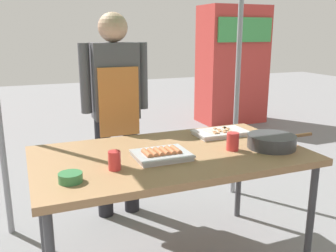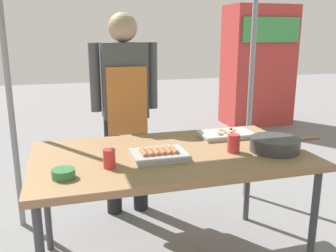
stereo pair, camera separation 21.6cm
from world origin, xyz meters
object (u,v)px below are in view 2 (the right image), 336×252
(cooking_wok, at_px, (275,144))
(neighbor_stall_right, at_px, (258,66))
(tray_meat_skewers, at_px, (226,134))
(vendor_woman, at_px, (125,100))
(tray_grilled_sausages, at_px, (159,154))
(drink_cup_near_edge, at_px, (109,159))
(drink_cup_by_wok, at_px, (234,143))
(condiment_bowl, at_px, (63,174))
(stall_table, at_px, (170,161))

(cooking_wok, distance_m, neighbor_stall_right, 3.84)
(tray_meat_skewers, height_order, vendor_woman, vendor_woman)
(tray_grilled_sausages, bearing_deg, drink_cup_near_edge, -164.53)
(drink_cup_near_edge, bearing_deg, drink_cup_by_wok, 4.37)
(condiment_bowl, bearing_deg, stall_table, 20.64)
(tray_grilled_sausages, height_order, drink_cup_near_edge, drink_cup_near_edge)
(cooking_wok, bearing_deg, tray_meat_skewers, 112.06)
(tray_grilled_sausages, xyz_separation_m, drink_cup_by_wok, (0.45, -0.02, 0.03))
(cooking_wok, xyz_separation_m, drink_cup_by_wok, (-0.25, 0.05, 0.01))
(tray_meat_skewers, relative_size, vendor_woman, 0.23)
(cooking_wok, xyz_separation_m, neighbor_stall_right, (1.80, 3.39, 0.13))
(condiment_bowl, relative_size, drink_cup_near_edge, 1.14)
(tray_meat_skewers, height_order, drink_cup_by_wok, drink_cup_by_wok)
(stall_table, xyz_separation_m, cooking_wok, (0.61, -0.15, 0.10))
(drink_cup_by_wok, bearing_deg, cooking_wok, -12.06)
(tray_grilled_sausages, relative_size, drink_cup_by_wok, 2.90)
(stall_table, height_order, tray_meat_skewers, tray_meat_skewers)
(cooking_wok, relative_size, condiment_bowl, 3.96)
(drink_cup_near_edge, xyz_separation_m, neighbor_stall_right, (2.78, 3.40, 0.12))
(drink_cup_by_wok, distance_m, vendor_woman, 1.03)
(cooking_wok, relative_size, drink_cup_near_edge, 4.52)
(cooking_wok, relative_size, drink_cup_by_wok, 4.25)
(neighbor_stall_right, bearing_deg, vendor_woman, -135.99)
(condiment_bowl, relative_size, neighbor_stall_right, 0.06)
(tray_grilled_sausages, xyz_separation_m, vendor_woman, (-0.04, 0.87, 0.16))
(drink_cup_by_wok, relative_size, vendor_woman, 0.07)
(condiment_bowl, bearing_deg, cooking_wok, 3.94)
(condiment_bowl, bearing_deg, drink_cup_near_edge, 18.90)
(stall_table, height_order, condiment_bowl, condiment_bowl)
(drink_cup_near_edge, bearing_deg, cooking_wok, 0.22)
(stall_table, relative_size, drink_cup_by_wok, 15.02)
(tray_grilled_sausages, bearing_deg, stall_table, 38.57)
(stall_table, relative_size, tray_grilled_sausages, 5.18)
(tray_grilled_sausages, xyz_separation_m, cooking_wok, (0.70, -0.08, 0.02))
(tray_grilled_sausages, distance_m, drink_cup_near_edge, 0.30)
(neighbor_stall_right, bearing_deg, condiment_bowl, -130.96)
(stall_table, relative_size, cooking_wok, 3.53)
(tray_grilled_sausages, height_order, drink_cup_by_wok, drink_cup_by_wok)
(vendor_woman, bearing_deg, tray_meat_skewers, 135.46)
(stall_table, bearing_deg, vendor_woman, 99.12)
(stall_table, bearing_deg, drink_cup_near_edge, -158.30)
(drink_cup_by_wok, bearing_deg, drink_cup_near_edge, -175.63)
(stall_table, bearing_deg, neighbor_stall_right, 53.47)
(condiment_bowl, height_order, vendor_woman, vendor_woman)
(stall_table, bearing_deg, drink_cup_by_wok, -14.59)
(tray_grilled_sausages, xyz_separation_m, condiment_bowl, (-0.53, -0.16, 0.00))
(tray_grilled_sausages, distance_m, condiment_bowl, 0.55)
(drink_cup_near_edge, distance_m, neighbor_stall_right, 4.40)
(tray_meat_skewers, relative_size, neighbor_stall_right, 0.20)
(neighbor_stall_right, bearing_deg, drink_cup_near_edge, -129.33)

